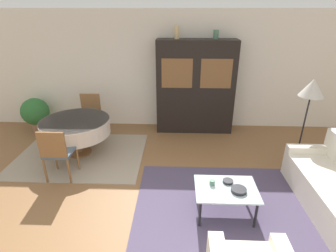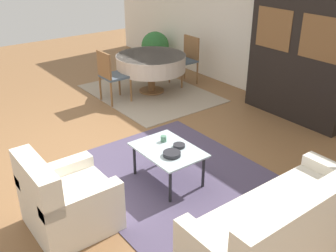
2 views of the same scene
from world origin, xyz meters
TOP-DOWN VIEW (x-y plane):
  - ground_plane at (0.00, 0.00)m, footprint 14.00×14.00m
  - wall_back at (0.00, 3.63)m, footprint 10.00×0.06m
  - area_rug at (1.06, 0.57)m, footprint 2.62×2.16m
  - dining_rug at (-1.57, 2.02)m, footprint 2.47×1.88m
  - coffee_table at (1.04, 0.47)m, footprint 0.85×0.62m
  - display_cabinet at (0.75, 3.35)m, footprint 1.75×0.48m
  - dining_table at (-1.63, 2.09)m, footprint 1.32×1.32m
  - dining_chair_near at (-1.63, 1.22)m, footprint 0.44×0.44m
  - dining_chair_far at (-1.63, 2.97)m, footprint 0.44×0.44m
  - floor_lamp at (2.68, 2.01)m, footprint 0.42×0.42m
  - cup at (0.85, 0.54)m, footprint 0.07×0.07m
  - bowl at (1.19, 0.41)m, footprint 0.21×0.21m
  - bowl_small at (1.08, 0.60)m, footprint 0.15×0.15m
  - vase_tall at (0.31, 3.35)m, footprint 0.10×0.10m
  - vase_short at (1.13, 3.35)m, footprint 0.11×0.11m
  - potted_plant at (-3.01, 3.18)m, footprint 0.64×0.64m

SIDE VIEW (x-z plane):
  - ground_plane at x=0.00m, z-range 0.00..0.00m
  - area_rug at x=1.06m, z-range 0.00..0.01m
  - dining_rug at x=-1.57m, z-range 0.00..0.01m
  - coffee_table at x=1.04m, z-range 0.18..0.62m
  - potted_plant at x=-3.01m, z-range 0.06..0.84m
  - bowl_small at x=1.08m, z-range 0.45..0.48m
  - bowl at x=1.19m, z-range 0.45..0.49m
  - cup at x=0.85m, z-range 0.45..0.52m
  - dining_chair_near at x=-1.63m, z-range 0.08..1.02m
  - dining_chair_far at x=-1.63m, z-range 0.08..1.02m
  - dining_table at x=-1.63m, z-range 0.22..0.94m
  - display_cabinet at x=0.75m, z-range 0.00..2.10m
  - wall_back at x=0.00m, z-range 0.00..2.70m
  - floor_lamp at x=2.68m, z-range 0.58..2.18m
  - vase_short at x=1.13m, z-range 2.10..2.29m
  - vase_tall at x=0.31m, z-range 2.10..2.36m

